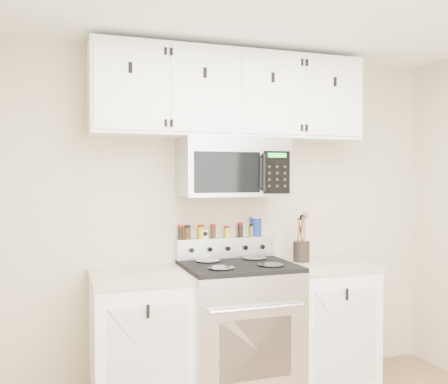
% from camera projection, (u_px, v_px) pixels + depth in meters
% --- Properties ---
extents(back_wall, '(3.50, 0.01, 2.50)m').
position_uv_depth(back_wall, '(224.00, 217.00, 3.79)').
color(back_wall, tan).
rests_on(back_wall, floor).
extents(range, '(0.76, 0.65, 1.10)m').
position_uv_depth(range, '(238.00, 329.00, 3.51)').
color(range, '#B7B7BA').
rests_on(range, floor).
extents(base_cabinet_left, '(0.64, 0.62, 0.92)m').
position_uv_depth(base_cabinet_left, '(140.00, 342.00, 3.31)').
color(base_cabinet_left, white).
rests_on(base_cabinet_left, floor).
extents(base_cabinet_right, '(0.64, 0.62, 0.92)m').
position_uv_depth(base_cabinet_right, '(323.00, 323.00, 3.75)').
color(base_cabinet_right, white).
rests_on(base_cabinet_right, floor).
extents(microwave, '(0.76, 0.44, 0.42)m').
position_uv_depth(microwave, '(233.00, 167.00, 3.60)').
color(microwave, '#9E9EA3').
rests_on(microwave, back_wall).
extents(upper_cabinets, '(2.00, 0.35, 0.62)m').
position_uv_depth(upper_cabinets, '(231.00, 95.00, 3.61)').
color(upper_cabinets, white).
rests_on(upper_cabinets, back_wall).
extents(utensil_crock, '(0.12, 0.12, 0.36)m').
position_uv_depth(utensil_crock, '(301.00, 250.00, 3.75)').
color(utensil_crock, black).
rests_on(utensil_crock, base_cabinet_right).
extents(kitchen_timer, '(0.07, 0.07, 0.07)m').
position_uv_depth(kitchen_timer, '(205.00, 234.00, 3.71)').
color(kitchen_timer, white).
rests_on(kitchen_timer, range).
extents(salt_canister, '(0.08, 0.08, 0.15)m').
position_uv_depth(salt_canister, '(256.00, 226.00, 3.84)').
color(salt_canister, navy).
rests_on(salt_canister, range).
extents(spice_jar_0, '(0.04, 0.04, 0.11)m').
position_uv_depth(spice_jar_0, '(180.00, 232.00, 3.65)').
color(spice_jar_0, black).
rests_on(spice_jar_0, range).
extents(spice_jar_1, '(0.05, 0.05, 0.10)m').
position_uv_depth(spice_jar_1, '(187.00, 232.00, 3.66)').
color(spice_jar_1, '#41260F').
rests_on(spice_jar_1, range).
extents(spice_jar_2, '(0.05, 0.05, 0.10)m').
position_uv_depth(spice_jar_2, '(201.00, 232.00, 3.70)').
color(spice_jar_2, yellow).
rests_on(spice_jar_2, range).
extents(spice_jar_3, '(0.04, 0.04, 0.11)m').
position_uv_depth(spice_jar_3, '(213.00, 231.00, 3.73)').
color(spice_jar_3, '#3A260D').
rests_on(spice_jar_3, range).
extents(spice_jar_4, '(0.04, 0.04, 0.09)m').
position_uv_depth(spice_jar_4, '(227.00, 232.00, 3.76)').
color(spice_jar_4, yellow).
rests_on(spice_jar_4, range).
extents(spice_jar_5, '(0.04, 0.04, 0.11)m').
position_uv_depth(spice_jar_5, '(240.00, 230.00, 3.80)').
color(spice_jar_5, black).
rests_on(spice_jar_5, range).
extents(spice_jar_6, '(0.04, 0.04, 0.10)m').
position_uv_depth(spice_jar_6, '(253.00, 230.00, 3.83)').
color(spice_jar_6, gold).
rests_on(spice_jar_6, range).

